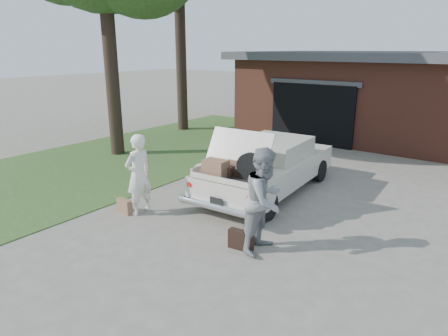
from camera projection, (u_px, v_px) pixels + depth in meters
The scene contains 8 objects.
ground at pixel (206, 227), 7.99m from camera, with size 90.00×90.00×0.00m, color gray.
grass_strip at pixel (136, 154), 13.44m from camera, with size 6.00×16.00×0.02m, color #2D4C1E.
house at pixel (409, 95), 15.73m from camera, with size 12.80×7.80×3.30m.
sedan at pixel (267, 166), 9.76m from camera, with size 2.03×4.64×1.77m.
woman_left at pixel (139, 175), 8.43m from camera, with size 0.64×0.42×1.75m, color white.
woman_right at pixel (265, 200), 6.87m from camera, with size 0.91×0.71×1.86m, color gray.
suitcase_left at pixel (125, 206), 8.65m from camera, with size 0.41×0.13×0.31m, color #95694C.
suitcase_right at pixel (241, 240), 7.09m from camera, with size 0.46×0.15×0.35m, color black.
Camera 1 is at (4.67, -5.63, 3.45)m, focal length 32.00 mm.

